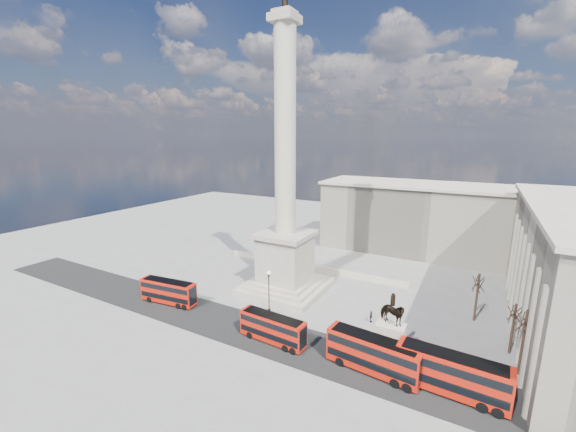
{
  "coord_description": "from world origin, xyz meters",
  "views": [
    {
      "loc": [
        29.57,
        -47.79,
        27.36
      ],
      "look_at": [
        1.46,
        3.34,
        14.24
      ],
      "focal_mm": 22.0,
      "sensor_mm": 36.0,
      "label": 1
    }
  ],
  "objects_px": {
    "victorian_lamp": "(269,288)",
    "pedestrian_standing": "(385,331)",
    "red_bus_d": "(452,374)",
    "pedestrian_walking": "(359,342)",
    "red_bus_a": "(169,291)",
    "equestrian_statue": "(390,336)",
    "red_bus_c": "(374,354)",
    "pedestrian_crossing": "(371,317)",
    "red_bus_b": "(273,328)",
    "nelsons_column": "(285,221)"
  },
  "relations": [
    {
      "from": "nelsons_column",
      "to": "equestrian_statue",
      "type": "height_order",
      "value": "nelsons_column"
    },
    {
      "from": "red_bus_c",
      "to": "pedestrian_standing",
      "type": "relative_size",
      "value": 6.12
    },
    {
      "from": "red_bus_d",
      "to": "victorian_lamp",
      "type": "relative_size",
      "value": 1.65
    },
    {
      "from": "red_bus_c",
      "to": "red_bus_b",
      "type": "bearing_deg",
      "value": -173.01
    },
    {
      "from": "equestrian_statue",
      "to": "pedestrian_standing",
      "type": "relative_size",
      "value": 4.85
    },
    {
      "from": "red_bus_c",
      "to": "pedestrian_standing",
      "type": "height_order",
      "value": "red_bus_c"
    },
    {
      "from": "victorian_lamp",
      "to": "pedestrian_crossing",
      "type": "bearing_deg",
      "value": 17.72
    },
    {
      "from": "red_bus_c",
      "to": "pedestrian_walking",
      "type": "height_order",
      "value": "red_bus_c"
    },
    {
      "from": "red_bus_c",
      "to": "equestrian_statue",
      "type": "height_order",
      "value": "equestrian_statue"
    },
    {
      "from": "red_bus_a",
      "to": "victorian_lamp",
      "type": "xyz_separation_m",
      "value": [
        16.39,
        5.37,
        2.02
      ]
    },
    {
      "from": "equestrian_statue",
      "to": "red_bus_d",
      "type": "bearing_deg",
      "value": -22.8
    },
    {
      "from": "red_bus_b",
      "to": "pedestrian_crossing",
      "type": "distance_m",
      "value": 15.5
    },
    {
      "from": "red_bus_b",
      "to": "equestrian_statue",
      "type": "height_order",
      "value": "equestrian_statue"
    },
    {
      "from": "pedestrian_walking",
      "to": "pedestrian_crossing",
      "type": "xyz_separation_m",
      "value": [
        -0.52,
        7.21,
        0.06
      ]
    },
    {
      "from": "red_bus_a",
      "to": "equestrian_statue",
      "type": "height_order",
      "value": "equestrian_statue"
    },
    {
      "from": "red_bus_c",
      "to": "victorian_lamp",
      "type": "xyz_separation_m",
      "value": [
        -18.51,
        6.51,
        1.77
      ]
    },
    {
      "from": "equestrian_statue",
      "to": "pedestrian_crossing",
      "type": "xyz_separation_m",
      "value": [
        -4.55,
        7.77,
        -2.25
      ]
    },
    {
      "from": "nelsons_column",
      "to": "red_bus_a",
      "type": "height_order",
      "value": "nelsons_column"
    },
    {
      "from": "red_bus_b",
      "to": "red_bus_d",
      "type": "bearing_deg",
      "value": 5.36
    },
    {
      "from": "red_bus_b",
      "to": "equestrian_statue",
      "type": "relative_size",
      "value": 1.08
    },
    {
      "from": "red_bus_b",
      "to": "red_bus_d",
      "type": "relative_size",
      "value": 0.84
    },
    {
      "from": "nelsons_column",
      "to": "pedestrian_crossing",
      "type": "xyz_separation_m",
      "value": [
        17.17,
        -4.28,
        -12.02
      ]
    },
    {
      "from": "nelsons_column",
      "to": "red_bus_b",
      "type": "xyz_separation_m",
      "value": [
        6.97,
        -15.89,
        -10.88
      ]
    },
    {
      "from": "nelsons_column",
      "to": "red_bus_d",
      "type": "height_order",
      "value": "nelsons_column"
    },
    {
      "from": "equestrian_statue",
      "to": "pedestrian_crossing",
      "type": "height_order",
      "value": "equestrian_statue"
    },
    {
      "from": "pedestrian_walking",
      "to": "red_bus_c",
      "type": "bearing_deg",
      "value": -75.89
    },
    {
      "from": "pedestrian_standing",
      "to": "pedestrian_walking",
      "type": "bearing_deg",
      "value": 48.6
    },
    {
      "from": "nelsons_column",
      "to": "red_bus_d",
      "type": "xyz_separation_m",
      "value": [
        29.03,
        -15.13,
        -10.48
      ]
    },
    {
      "from": "nelsons_column",
      "to": "red_bus_d",
      "type": "relative_size",
      "value": 4.3
    },
    {
      "from": "red_bus_c",
      "to": "pedestrian_standing",
      "type": "xyz_separation_m",
      "value": [
        -0.57,
        8.22,
        -1.44
      ]
    },
    {
      "from": "red_bus_a",
      "to": "pedestrian_standing",
      "type": "xyz_separation_m",
      "value": [
        34.33,
        7.08,
        -1.19
      ]
    },
    {
      "from": "victorian_lamp",
      "to": "pedestrian_standing",
      "type": "bearing_deg",
      "value": 5.45
    },
    {
      "from": "red_bus_a",
      "to": "pedestrian_standing",
      "type": "relative_size",
      "value": 5.49
    },
    {
      "from": "victorian_lamp",
      "to": "equestrian_statue",
      "type": "distance_m",
      "value": 19.85
    },
    {
      "from": "nelsons_column",
      "to": "victorian_lamp",
      "type": "height_order",
      "value": "nelsons_column"
    },
    {
      "from": "red_bus_d",
      "to": "pedestrian_standing",
      "type": "xyz_separation_m",
      "value": [
        -8.97,
        7.75,
        -1.51
      ]
    },
    {
      "from": "victorian_lamp",
      "to": "pedestrian_walking",
      "type": "bearing_deg",
      "value": -8.76
    },
    {
      "from": "equestrian_statue",
      "to": "red_bus_a",
      "type": "bearing_deg",
      "value": -176.18
    },
    {
      "from": "red_bus_c",
      "to": "pedestrian_standing",
      "type": "bearing_deg",
      "value": 99.74
    },
    {
      "from": "nelsons_column",
      "to": "red_bus_d",
      "type": "bearing_deg",
      "value": -27.53
    },
    {
      "from": "victorian_lamp",
      "to": "pedestrian_walking",
      "type": "distance_m",
      "value": 16.09
    },
    {
      "from": "pedestrian_standing",
      "to": "red_bus_a",
      "type": "bearing_deg",
      "value": 0.27
    },
    {
      "from": "red_bus_a",
      "to": "equestrian_statue",
      "type": "bearing_deg",
      "value": -2.81
    },
    {
      "from": "red_bus_a",
      "to": "pedestrian_walking",
      "type": "bearing_deg",
      "value": -1.33
    },
    {
      "from": "equestrian_statue",
      "to": "pedestrian_walking",
      "type": "height_order",
      "value": "equestrian_statue"
    },
    {
      "from": "red_bus_c",
      "to": "red_bus_d",
      "type": "height_order",
      "value": "red_bus_d"
    },
    {
      "from": "pedestrian_crossing",
      "to": "red_bus_a",
      "type": "bearing_deg",
      "value": 102.43
    },
    {
      "from": "equestrian_statue",
      "to": "pedestrian_walking",
      "type": "bearing_deg",
      "value": 172.07
    },
    {
      "from": "red_bus_d",
      "to": "pedestrian_walking",
      "type": "xyz_separation_m",
      "value": [
        -11.35,
        3.64,
        -1.6
      ]
    },
    {
      "from": "red_bus_d",
      "to": "pedestrian_walking",
      "type": "bearing_deg",
      "value": 165.2
    }
  ]
}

